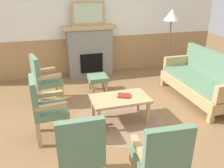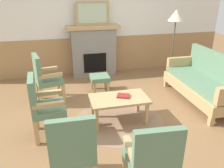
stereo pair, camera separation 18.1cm
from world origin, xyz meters
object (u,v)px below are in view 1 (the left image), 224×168
at_px(armchair_near_fireplace, 43,78).
at_px(couch, 200,81).
at_px(fireplace, 90,51).
at_px(book_on_table, 124,96).
at_px(armchair_front_left, 80,150).
at_px(armchair_by_window_left, 45,106).
at_px(framed_picture, 88,13).
at_px(floor_lamp_by_couch, 172,20).
at_px(coffee_table, 120,100).
at_px(footstool, 98,79).
at_px(armchair_front_center, 161,158).

bearing_deg(armchair_near_fireplace, couch, -12.76).
xyz_separation_m(fireplace, book_on_table, (0.12, -2.32, -0.20)).
relative_size(fireplace, armchair_front_left, 1.33).
relative_size(fireplace, armchair_by_window_left, 1.33).
distance_m(framed_picture, armchair_front_left, 3.83).
bearing_deg(book_on_table, couch, 10.38).
relative_size(armchair_near_fireplace, floor_lamp_by_couch, 0.58).
distance_m(fireplace, armchair_by_window_left, 2.74).
bearing_deg(book_on_table, coffee_table, -164.24).
distance_m(framed_picture, floor_lamp_by_couch, 1.95).
relative_size(book_on_table, armchair_by_window_left, 0.21).
distance_m(fireplace, framed_picture, 0.91).
bearing_deg(framed_picture, armchair_by_window_left, -115.10).
distance_m(framed_picture, footstool, 1.65).
height_order(couch, book_on_table, couch).
bearing_deg(footstool, book_on_table, -82.77).
bearing_deg(framed_picture, footstool, -92.40).
bearing_deg(armchair_near_fireplace, coffee_table, -40.23).
height_order(armchair_front_left, armchair_front_center, same).
height_order(fireplace, floor_lamp_by_couch, floor_lamp_by_couch).
relative_size(couch, floor_lamp_by_couch, 1.07).
bearing_deg(fireplace, armchair_front_center, -90.83).
xyz_separation_m(armchair_near_fireplace, floor_lamp_by_couch, (2.95, 0.54, 0.91)).
relative_size(fireplace, floor_lamp_by_couch, 0.77).
bearing_deg(coffee_table, book_on_table, 15.76).
distance_m(fireplace, floor_lamp_by_couch, 2.10).
distance_m(footstool, armchair_front_center, 2.93).
relative_size(armchair_by_window_left, floor_lamp_by_couch, 0.58).
relative_size(armchair_front_center, floor_lamp_by_couch, 0.58).
bearing_deg(fireplace, couch, -47.32).
relative_size(couch, armchair_by_window_left, 1.84).
bearing_deg(floor_lamp_by_couch, framed_picture, 156.31).
height_order(fireplace, armchair_by_window_left, fireplace).
bearing_deg(floor_lamp_by_couch, fireplace, 156.32).
relative_size(fireplace, armchair_near_fireplace, 1.33).
relative_size(fireplace, framed_picture, 1.62).
xyz_separation_m(fireplace, couch, (1.85, -2.00, -0.26)).
xyz_separation_m(framed_picture, footstool, (-0.04, -1.05, -1.28)).
relative_size(fireplace, book_on_table, 6.31).
distance_m(framed_picture, couch, 2.96).
xyz_separation_m(framed_picture, armchair_by_window_left, (-1.16, -2.48, -1.02)).
bearing_deg(footstool, coffee_table, -86.35).
distance_m(couch, armchair_by_window_left, 3.05).
bearing_deg(floor_lamp_by_couch, couch, -86.88).
distance_m(book_on_table, floor_lamp_by_couch, 2.47).
bearing_deg(framed_picture, fireplace, -90.00).
bearing_deg(armchair_near_fireplace, armchair_by_window_left, -89.66).
bearing_deg(coffee_table, fireplace, 90.95).
height_order(book_on_table, armchair_by_window_left, armchair_by_window_left).
bearing_deg(book_on_table, armchair_front_center, -96.07).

